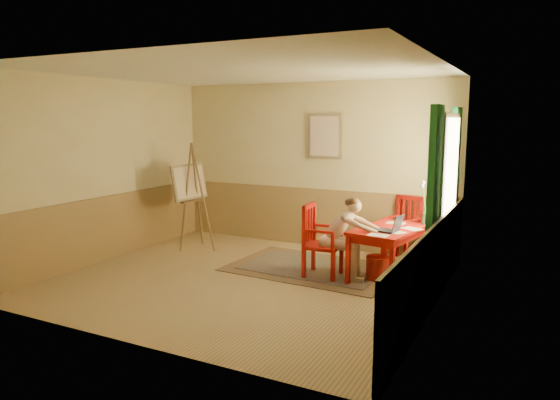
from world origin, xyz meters
The scene contains 14 objects.
room centered at (0.00, 0.00, 1.40)m, with size 5.04×4.54×2.84m.
wainscot centered at (0.00, 0.80, 0.50)m, with size 5.00×4.50×1.00m.
window centered at (2.42, 1.10, 1.35)m, with size 0.12×2.01×2.20m.
wall_portrait centered at (0.25, 2.20, 1.90)m, with size 0.60×0.05×0.76m.
rug centered at (0.61, 0.91, 0.01)m, with size 2.48×1.72×0.02m.
table centered at (1.73, 0.91, 0.63)m, with size 0.92×1.31×0.72m.
chair_left centered at (0.84, 0.61, 0.51)m, with size 0.50×0.48×1.02m.
chair_back centered at (1.69, 1.94, 0.50)m, with size 0.56×0.57×1.01m.
figure centered at (1.17, 0.64, 0.63)m, with size 0.86×0.38×1.15m.
laptop centered at (1.78, 0.69, 0.77)m, with size 0.43×0.31×0.24m.
papers centered at (1.84, 0.84, 0.72)m, with size 0.59×1.07×0.00m.
vase centered at (2.11, 1.41, 1.00)m, with size 0.21×0.31×0.62m.
wastebasket centered at (1.62, 0.80, 0.17)m, with size 0.31×0.31×0.33m, color #A72116.
easel centered at (-1.72, 1.11, 1.07)m, with size 0.62×0.80×1.80m.
Camera 1 is at (3.48, -5.83, 2.18)m, focal length 32.87 mm.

